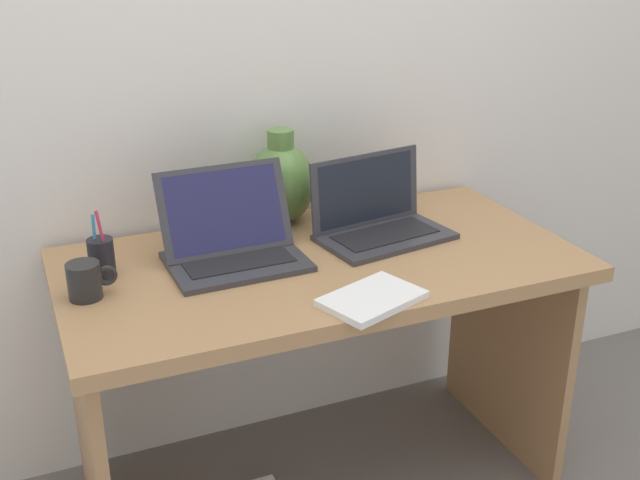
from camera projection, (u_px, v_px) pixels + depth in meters
back_wall at (267, 54)px, 2.17m from camera, size 4.40×0.04×2.40m
desk at (320, 315)px, 2.09m from camera, size 1.33×0.69×0.74m
laptop_left at (231, 238)px, 1.99m from camera, size 0.35×0.26×0.23m
laptop_right at (376, 215)px, 2.15m from camera, size 0.38×0.27×0.22m
green_vase at (281, 182)px, 2.22m from camera, size 0.19×0.19×0.27m
notebook_stack at (372, 299)px, 1.79m from camera, size 0.27×0.22×0.02m
coffee_mug at (86, 281)px, 1.79m from camera, size 0.12×0.08×0.09m
pen_cup at (101, 257)px, 1.90m from camera, size 0.06×0.06×0.18m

